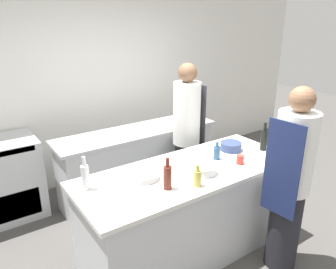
{
  "coord_description": "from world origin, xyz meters",
  "views": [
    {
      "loc": [
        -1.76,
        -2.2,
        2.31
      ],
      "look_at": [
        0.0,
        0.35,
        1.18
      ],
      "focal_mm": 35.0,
      "sensor_mm": 36.0,
      "label": 1
    }
  ],
  "objects": [
    {
      "name": "cup",
      "position": [
        0.5,
        -0.18,
        0.97
      ],
      "size": [
        0.08,
        0.08,
        0.09
      ],
      "color": "#B2382D",
      "rests_on": "prep_counter"
    },
    {
      "name": "ground_plane",
      "position": [
        0.0,
        0.0,
        0.0
      ],
      "size": [
        16.0,
        16.0,
        0.0
      ],
      "primitive_type": "plane",
      "color": "#4C4947"
    },
    {
      "name": "bowl_ceramic_blue",
      "position": [
        0.67,
        0.12,
        0.97
      ],
      "size": [
        0.23,
        0.23,
        0.09
      ],
      "color": "navy",
      "rests_on": "prep_counter"
    },
    {
      "name": "bottle_cooking_oil",
      "position": [
        -0.38,
        -0.19,
        1.04
      ],
      "size": [
        0.07,
        0.07,
        0.28
      ],
      "color": "#5B2319",
      "rests_on": "prep_counter"
    },
    {
      "name": "pass_counter",
      "position": [
        0.16,
        1.26,
        0.46
      ],
      "size": [
        2.14,
        0.57,
        0.93
      ],
      "color": "#B7BABC",
      "rests_on": "ground_plane"
    },
    {
      "name": "bottle_vinegar",
      "position": [
        -0.14,
        -0.29,
        1.0
      ],
      "size": [
        0.07,
        0.07,
        0.2
      ],
      "color": "#B2A84C",
      "rests_on": "prep_counter"
    },
    {
      "name": "prep_counter",
      "position": [
        0.0,
        0.0,
        0.46
      ],
      "size": [
        2.19,
        0.87,
        0.93
      ],
      "color": "#B7BABC",
      "rests_on": "ground_plane"
    },
    {
      "name": "wall_back",
      "position": [
        0.0,
        2.13,
        1.4
      ],
      "size": [
        8.0,
        0.06,
        2.8
      ],
      "color": "silver",
      "rests_on": "ground_plane"
    },
    {
      "name": "chef_at_stove",
      "position": [
        0.56,
        0.76,
        0.92
      ],
      "size": [
        0.37,
        0.35,
        1.8
      ],
      "rotation": [
        0.0,
        0.0,
        -1.33
      ],
      "color": "black",
      "rests_on": "ground_plane"
    },
    {
      "name": "bottle_wine",
      "position": [
        0.96,
        -0.08,
        1.05
      ],
      "size": [
        0.07,
        0.07,
        0.31
      ],
      "color": "black",
      "rests_on": "prep_counter"
    },
    {
      "name": "bowl_prep_small",
      "position": [
        -0.44,
        0.08,
        0.95
      ],
      "size": [
        0.26,
        0.26,
        0.05
      ],
      "color": "#B7BABC",
      "rests_on": "prep_counter"
    },
    {
      "name": "bowl_mixing_large",
      "position": [
        0.07,
        -0.14,
        0.96
      ],
      "size": [
        0.23,
        0.23,
        0.08
      ],
      "color": "#B7BABC",
      "rests_on": "prep_counter"
    },
    {
      "name": "chef_at_prep_near",
      "position": [
        0.62,
        -0.68,
        0.89
      ],
      "size": [
        0.37,
        0.36,
        1.77
      ],
      "rotation": [
        0.0,
        0.0,
        1.67
      ],
      "color": "black",
      "rests_on": "ground_plane"
    },
    {
      "name": "bottle_olive_oil",
      "position": [
        0.38,
        0.03,
        1.0
      ],
      "size": [
        0.07,
        0.07,
        0.19
      ],
      "color": "#2D5175",
      "rests_on": "prep_counter"
    },
    {
      "name": "bottle_sauce",
      "position": [
        -0.94,
        0.2,
        1.04
      ],
      "size": [
        0.07,
        0.07,
        0.3
      ],
      "color": "silver",
      "rests_on": "prep_counter"
    }
  ]
}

